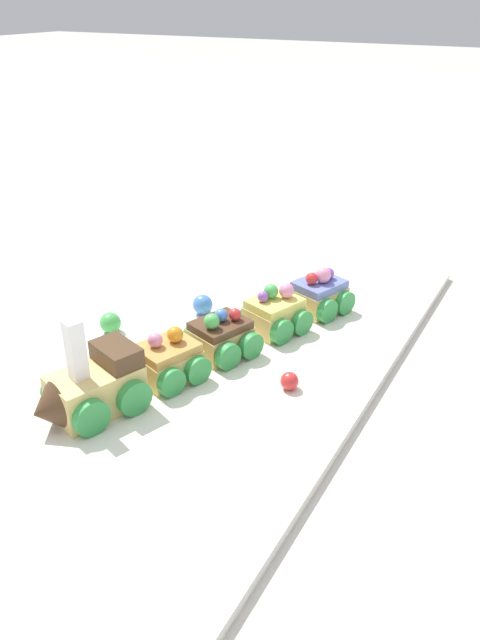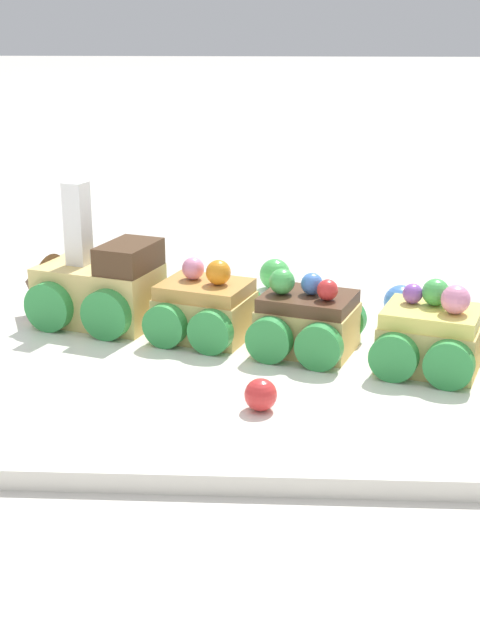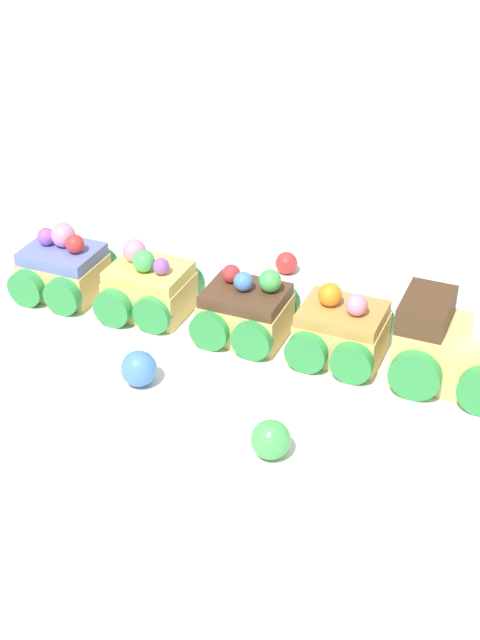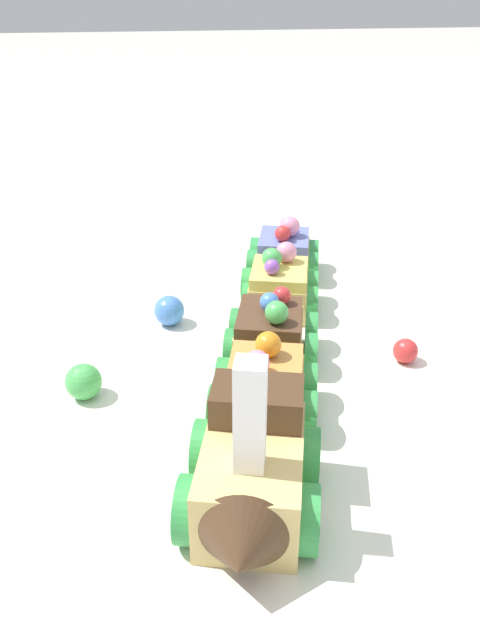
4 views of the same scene
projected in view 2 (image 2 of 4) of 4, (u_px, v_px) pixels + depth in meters
The scene contains 9 objects.
ground_plane at pixel (278, 364), 0.66m from camera, with size 10.00×10.00×0.00m, color beige.
display_board at pixel (278, 356), 0.65m from camera, with size 0.81×0.38×0.01m, color white.
cake_train_locomotive at pixel (89, 287), 0.70m from camera, with size 0.13×0.10×0.11m.
cake_car_caramel at pixel (203, 309), 0.67m from camera, with size 0.09×0.09×0.06m.
cake_car_chocolate at pixel (305, 322), 0.64m from camera, with size 0.09×0.09×0.06m.
cake_car_lemon at pixel (429, 337), 0.61m from camera, with size 0.09×0.09×0.06m.
gumball_green at pixel (273, 274), 0.79m from camera, with size 0.03×0.03×0.03m, color #4CBC56.
gumball_blue at pixel (399, 302), 0.71m from camera, with size 0.03×0.03×0.03m, color #4C84E0.
gumball_red at pixel (258, 395), 0.55m from camera, with size 0.02×0.02×0.02m, color red.
Camera 2 is at (-0.00, 0.61, 0.24)m, focal length 50.00 mm.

